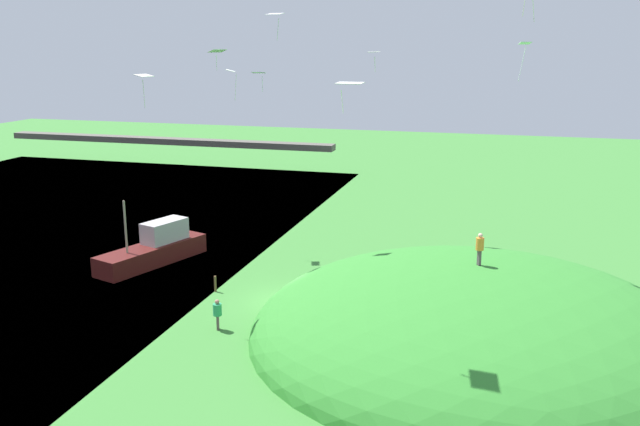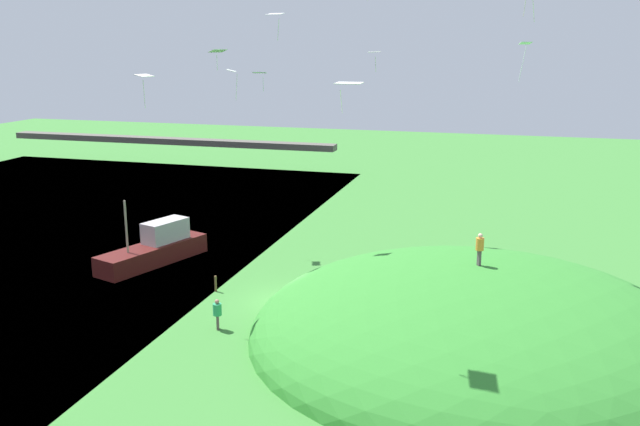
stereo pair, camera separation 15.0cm
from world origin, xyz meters
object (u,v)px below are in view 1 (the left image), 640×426
Objects in this scene: kite_8 at (275,15)px; kite_1 at (217,51)px; kite_0 at (231,73)px; mooring_post at (215,284)px; person_with_child at (217,311)px; person_walking_path at (480,245)px; kite_7 at (374,52)px; kite_2 at (144,77)px; kite_4 at (350,84)px; boat_on_lake at (155,249)px; kite_6 at (259,73)px; kite_10 at (524,48)px.

kite_1 is at bearing -167.35° from kite_8.
mooring_post is at bearing -75.03° from kite_0.
person_with_child is at bearing -71.02° from kite_0.
kite_1 reaches higher than kite_0.
person_walking_path is 1.36× the size of kite_1.
kite_7 is (-7.76, 10.86, 9.21)m from person_walking_path.
kite_2 is 13.04m from mooring_post.
kite_0 is 2.20× the size of mooring_post.
kite_8 reaches higher than person_walking_path.
boat_on_lake is at bearing 140.83° from kite_4.
person_walking_path is at bearing -31.70° from kite_0.
kite_1 reaches higher than person_walking_path.
kite_2 is (4.57, -7.98, 11.85)m from boat_on_lake.
boat_on_lake is at bearing -138.54° from kite_6.
person_walking_path is 17.34m from kite_8.
kite_1 is at bearing 75.91° from kite_2.
kite_2 is (-1.47, -5.87, -1.23)m from kite_1.
kite_8 is (3.53, -6.52, 3.56)m from kite_6.
kite_6 is (5.83, 5.15, 11.53)m from boat_on_lake.
kite_4 is 0.57× the size of kite_10.
kite_10 reaches higher than kite_0.
mooring_post is at bearing 66.58° from kite_2.
kite_8 is at bearing -79.95° from boat_on_lake.
person_walking_path is 12.26m from kite_4.
kite_10 is (1.50, 4.90, 9.55)m from person_walking_path.
boat_on_lake is at bearing 39.14° from person_walking_path.
kite_4 is 1.21× the size of mooring_post.
kite_0 is 20.31m from kite_10.
kite_1 is (-15.59, 3.90, 9.32)m from person_walking_path.
kite_6 is 15.15m from mooring_post.
kite_7 reaches higher than mooring_post.
mooring_post is (0.22, -1.97, -13.55)m from kite_1.
boat_on_lake is 6.39× the size of kite_6.
kite_6 is (-2.89, 14.35, 11.47)m from person_with_child.
kite_1 is 10.48m from kite_7.
kite_0 reaches higher than person_with_child.
kite_4 is 14.12m from kite_10.
kite_0 is at bearing 176.07° from person_with_child.
kite_2 is 13.20m from kite_6.
kite_10 is at bearing 96.38° from person_with_child.
kite_1 is 17.13m from kite_10.
kite_7 reaches higher than kite_4.
boat_on_lake is 15.00m from kite_2.
kite_1 is 0.71× the size of kite_2.
kite_2 reaches higher than person_walking_path.
kite_6 is at bearing 92.69° from mooring_post.
kite_8 is 16.10m from mooring_post.
kite_10 reaches higher than kite_6.
kite_7 reaches higher than boat_on_lake.
kite_8 is at bearing 54.09° from kite_2.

